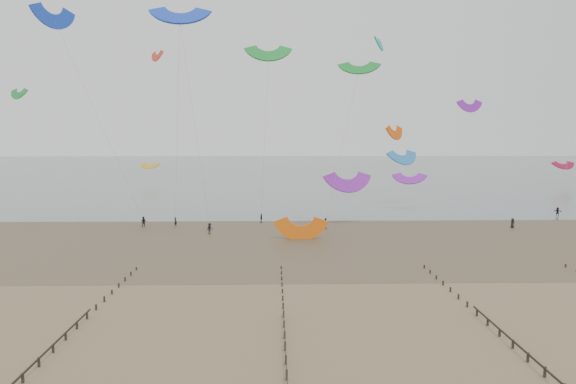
{
  "coord_description": "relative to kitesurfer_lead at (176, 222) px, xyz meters",
  "views": [
    {
      "loc": [
        3.2,
        -56.62,
        17.0
      ],
      "look_at": [
        5.24,
        28.0,
        8.0
      ],
      "focal_mm": 35.0,
      "sensor_mm": 36.0,
      "label": 1
    }
  ],
  "objects": [
    {
      "name": "kitesurfer_lead",
      "position": [
        0.0,
        0.0,
        0.0
      ],
      "size": [
        0.73,
        0.72,
        1.7
      ],
      "primitive_type": "imported",
      "rotation": [
        0.0,
        0.0,
        2.41
      ],
      "color": "black",
      "rests_on": "ground"
    },
    {
      "name": "groynes",
      "position": [
        18.8,
        -63.44,
        -0.38
      ],
      "size": [
        72.16,
        50.16,
        1.0
      ],
      "color": "black",
      "rests_on": "ground"
    },
    {
      "name": "kites_airborne",
      "position": [
        11.56,
        35.7,
        20.16
      ],
      "size": [
        216.92,
        125.21,
        43.82
      ],
      "color": "blue",
      "rests_on": "ground"
    },
    {
      "name": "kitesurfers",
      "position": [
        31.24,
        0.99,
        0.06
      ],
      "size": [
        141.3,
        20.38,
        1.89
      ],
      "color": "black",
      "rests_on": "ground"
    },
    {
      "name": "ground",
      "position": [
        14.8,
        -44.39,
        -0.85
      ],
      "size": [
        500.0,
        500.0,
        0.0
      ],
      "primitive_type": "plane",
      "color": "brown",
      "rests_on": "ground"
    },
    {
      "name": "grounded_kite",
      "position": [
        22.19,
        -12.69,
        -0.85
      ],
      "size": [
        7.3,
        5.72,
        3.98
      ],
      "primitive_type": null,
      "rotation": [
        1.54,
        0.0,
        -0.01
      ],
      "color": "orange",
      "rests_on": "ground"
    },
    {
      "name": "sea_and_shore",
      "position": [
        10.72,
        -9.99,
        -0.84
      ],
      "size": [
        500.0,
        665.0,
        0.03
      ],
      "color": "#475654",
      "rests_on": "ground"
    }
  ]
}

